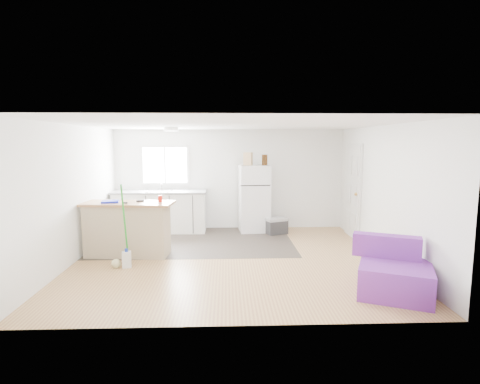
# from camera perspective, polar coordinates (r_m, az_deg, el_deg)

# --- Properties ---
(room) EXTENTS (5.51, 5.01, 2.41)m
(room) POSITION_cam_1_polar(r_m,az_deg,el_deg) (6.61, -1.39, -0.21)
(room) COLOR #9D6742
(room) RESTS_ON ground
(vinyl_zone) EXTENTS (4.05, 2.50, 0.00)m
(vinyl_zone) POSITION_cam_1_polar(r_m,az_deg,el_deg) (8.10, -6.65, -7.44)
(vinyl_zone) COLOR #372E29
(vinyl_zone) RESTS_ON floor
(window) EXTENTS (1.18, 0.06, 0.98)m
(window) POSITION_cam_1_polar(r_m,az_deg,el_deg) (9.17, -11.35, 4.02)
(window) COLOR white
(window) RESTS_ON back_wall
(interior_door) EXTENTS (0.11, 0.92, 2.10)m
(interior_door) POSITION_cam_1_polar(r_m,az_deg,el_deg) (8.64, 16.85, 0.08)
(interior_door) COLOR white
(interior_door) RESTS_ON right_wall
(ceiling_fixture) EXTENTS (0.30, 0.30, 0.07)m
(ceiling_fixture) POSITION_cam_1_polar(r_m,az_deg,el_deg) (7.84, -10.46, 9.39)
(ceiling_fixture) COLOR white
(ceiling_fixture) RESTS_ON ceiling
(kitchen_cabinets) EXTENTS (2.17, 0.68, 1.26)m
(kitchen_cabinets) POSITION_cam_1_polar(r_m,az_deg,el_deg) (9.00, -12.04, -2.85)
(kitchen_cabinets) COLOR white
(kitchen_cabinets) RESTS_ON floor
(peninsula) EXTENTS (1.68, 0.76, 1.00)m
(peninsula) POSITION_cam_1_polar(r_m,az_deg,el_deg) (7.26, -16.74, -5.37)
(peninsula) COLOR tan
(peninsula) RESTS_ON floor
(refrigerator) EXTENTS (0.74, 0.71, 1.56)m
(refrigerator) POSITION_cam_1_polar(r_m,az_deg,el_deg) (8.83, 2.17, -0.98)
(refrigerator) COLOR white
(refrigerator) RESTS_ON floor
(cooler) EXTENTS (0.57, 0.49, 0.37)m
(cooler) POSITION_cam_1_polar(r_m,az_deg,el_deg) (8.70, 5.54, -5.11)
(cooler) COLOR #2C2D2F
(cooler) RESTS_ON floor
(purple_seat) EXTENTS (1.21, 1.21, 0.77)m
(purple_seat) POSITION_cam_1_polar(r_m,az_deg,el_deg) (5.72, 22.37, -11.49)
(purple_seat) COLOR #6F2F9A
(purple_seat) RESTS_ON floor
(cleaner_jug) EXTENTS (0.17, 0.14, 0.33)m
(cleaner_jug) POSITION_cam_1_polar(r_m,az_deg,el_deg) (6.66, -16.88, -9.79)
(cleaner_jug) COLOR silver
(cleaner_jug) RESTS_ON floor
(mop) EXTENTS (0.24, 0.40, 1.43)m
(mop) POSITION_cam_1_polar(r_m,az_deg,el_deg) (6.71, -18.06, -8.93)
(mop) COLOR green
(mop) RESTS_ON floor
(red_cup) EXTENTS (0.11, 0.11, 0.12)m
(red_cup) POSITION_cam_1_polar(r_m,az_deg,el_deg) (7.06, -12.07, -0.99)
(red_cup) COLOR red
(red_cup) RESTS_ON peninsula
(blue_tray) EXTENTS (0.34, 0.28, 0.04)m
(blue_tray) POSITION_cam_1_polar(r_m,az_deg,el_deg) (7.22, -19.17, -1.40)
(blue_tray) COLOR #141DC0
(blue_tray) RESTS_ON peninsula
(tool_a) EXTENTS (0.14, 0.06, 0.03)m
(tool_a) POSITION_cam_1_polar(r_m,az_deg,el_deg) (7.18, -14.96, -1.31)
(tool_a) COLOR black
(tool_a) RESTS_ON peninsula
(tool_b) EXTENTS (0.11, 0.07, 0.03)m
(tool_b) POSITION_cam_1_polar(r_m,az_deg,el_deg) (7.04, -17.18, -1.58)
(tool_b) COLOR black
(tool_b) RESTS_ON peninsula
(cardboard_box) EXTENTS (0.22, 0.17, 0.30)m
(cardboard_box) POSITION_cam_1_polar(r_m,az_deg,el_deg) (8.72, 1.22, 5.07)
(cardboard_box) COLOR tan
(cardboard_box) RESTS_ON refrigerator
(bottle_left) EXTENTS (0.08, 0.08, 0.25)m
(bottle_left) POSITION_cam_1_polar(r_m,az_deg,el_deg) (8.71, 3.57, 4.89)
(bottle_left) COLOR #3C220B
(bottle_left) RESTS_ON refrigerator
(bottle_right) EXTENTS (0.07, 0.07, 0.25)m
(bottle_right) POSITION_cam_1_polar(r_m,az_deg,el_deg) (8.73, 3.97, 4.89)
(bottle_right) COLOR #3C220B
(bottle_right) RESTS_ON refrigerator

